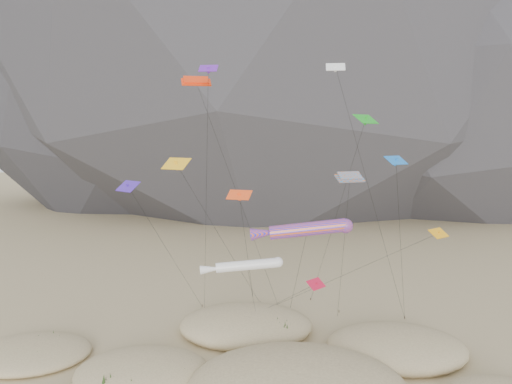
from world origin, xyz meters
The scene contains 6 objects.
kite_stakes centered at (1.84, 23.52, 0.15)m, with size 23.42×6.53×0.30m.
rainbow_tube_kite centered at (2.87, 7.23, 12.86)m, with size 8.56×16.61×13.81m.
white_tube_kite centered at (-2.14, 7.48, 9.72)m, with size 7.01×13.65×10.42m.
orange_parafoil centered at (-6.77, 14.92, 25.46)m, with size 9.92×10.30×26.26m.
multi_parafoil centered at (6.80, 8.60, 16.93)m, with size 2.68×14.44×17.58m.
delta_kites centered at (0.68, 11.09, 17.17)m, with size 30.29×20.71×27.04m.
Camera 1 is at (-0.75, -33.36, 20.52)m, focal length 35.00 mm.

